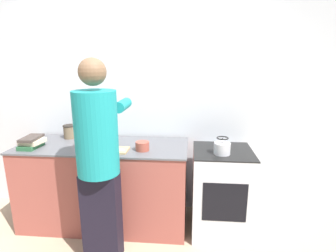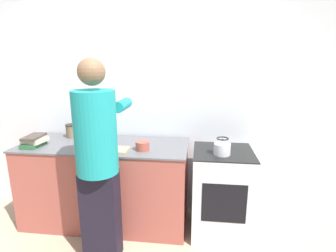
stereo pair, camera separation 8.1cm
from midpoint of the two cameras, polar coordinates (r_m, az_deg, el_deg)
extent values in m
plane|color=tan|center=(2.95, -7.64, -23.60)|extent=(12.00, 12.00, 0.00)
cube|color=silver|center=(3.10, -5.03, 4.77)|extent=(8.00, 0.05, 2.60)
cube|color=#9E4C42|center=(3.08, -12.54, -12.25)|extent=(1.79, 0.68, 0.90)
cube|color=#56565B|center=(2.91, -13.01, -4.08)|extent=(1.81, 0.70, 0.02)
cube|color=silver|center=(2.90, 12.33, -13.96)|extent=(0.60, 0.60, 0.90)
cube|color=black|center=(2.72, 12.82, -5.46)|extent=(0.60, 0.60, 0.01)
cube|color=black|center=(2.62, 12.99, -16.09)|extent=(0.42, 0.01, 0.39)
cube|color=black|center=(2.58, -13.41, -18.41)|extent=(0.32, 0.20, 0.85)
cylinder|color=teal|center=(2.27, -14.51, -1.43)|extent=(0.36, 0.36, 0.71)
sphere|color=brown|center=(2.19, -15.32, 11.33)|extent=(0.22, 0.22, 0.22)
cylinder|color=teal|center=(2.57, -15.48, 4.58)|extent=(0.10, 0.30, 0.10)
cylinder|color=teal|center=(2.47, -8.90, 4.56)|extent=(0.10, 0.30, 0.10)
cube|color=tan|center=(2.69, -10.77, -5.06)|extent=(0.28, 0.20, 0.02)
cube|color=silver|center=(2.66, -10.29, -5.00)|extent=(0.16, 0.04, 0.01)
cube|color=black|center=(2.69, -12.97, -4.89)|extent=(0.10, 0.03, 0.01)
cylinder|color=silver|center=(2.60, 12.57, -4.91)|extent=(0.16, 0.16, 0.11)
cone|color=silver|center=(2.58, 12.65, -3.42)|extent=(0.13, 0.13, 0.03)
sphere|color=black|center=(2.57, 12.68, -2.92)|extent=(0.02, 0.02, 0.02)
torus|color=black|center=(2.57, 12.70, -2.68)|extent=(0.12, 0.12, 0.01)
cylinder|color=#9E4738|center=(2.65, -4.71, -4.32)|extent=(0.14, 0.14, 0.09)
cylinder|color=#756047|center=(3.26, -19.45, -1.09)|extent=(0.14, 0.14, 0.14)
cylinder|color=#28231E|center=(3.25, -19.56, 0.23)|extent=(0.15, 0.15, 0.01)
cube|color=#2D663D|center=(3.08, -26.57, -3.59)|extent=(0.16, 0.24, 0.04)
cube|color=beige|center=(3.07, -26.34, -2.75)|extent=(0.22, 0.23, 0.05)
cube|color=#423833|center=(3.06, -26.52, -2.13)|extent=(0.16, 0.27, 0.03)
camera|label=1|loc=(0.04, -89.10, 0.22)|focal=28.00mm
camera|label=2|loc=(0.04, 90.90, -0.22)|focal=28.00mm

